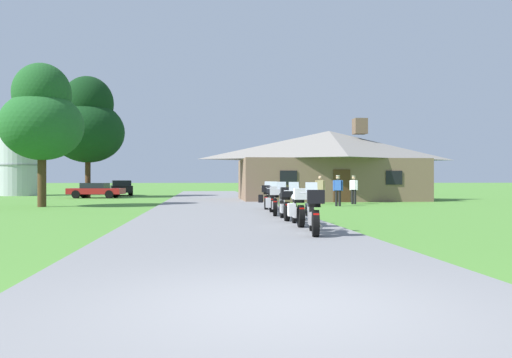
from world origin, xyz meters
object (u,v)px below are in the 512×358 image
Objects in this scene: motorcycle_silver_nearest_to_camera at (314,212)px; parked_red_sedan_far_left at (96,190)px; motorcycle_white_second_in_row at (298,207)px; motorcycle_black_farthest_in_row at (267,197)px; bystander_white_shirt_near_lodge at (354,188)px; tree_left_far at (88,124)px; motorcycle_yellow_fifth_in_row at (272,198)px; bystander_blue_shirt_by_tree at (338,189)px; bystander_tan_shirt_beside_signpost at (320,188)px; motorcycle_green_fourth_in_row at (275,201)px; motorcycle_black_third_in_row at (285,203)px; metal_silo_distant at (20,160)px; parked_black_suv_far_left at (121,187)px; tree_left_near at (42,117)px.

motorcycle_silver_nearest_to_camera is 0.47× the size of parked_red_sedan_far_left.
motorcycle_white_second_in_row is 1.01× the size of motorcycle_black_farthest_in_row.
motorcycle_white_second_in_row is 15.46m from bystander_white_shirt_near_lodge.
tree_left_far is at bearing -168.31° from bystander_white_shirt_near_lodge.
bystander_blue_shirt_by_tree is (4.32, 5.13, 0.33)m from motorcycle_yellow_fifth_in_row.
bystander_tan_shirt_beside_signpost is (4.03, 14.33, 0.32)m from motorcycle_white_second_in_row.
motorcycle_white_second_in_row reaches higher than parked_red_sedan_far_left.
motorcycle_green_fourth_in_row reaches higher than parked_red_sedan_far_left.
motorcycle_white_second_in_row is 2.31m from motorcycle_black_third_in_row.
tree_left_far is 5.72m from parked_red_sedan_far_left.
bystander_white_shirt_near_lodge is (6.03, 14.24, 0.34)m from motorcycle_white_second_in_row.
metal_silo_distant is 11.72m from parked_red_sedan_far_left.
motorcycle_white_second_in_row and motorcycle_green_fourth_in_row have the same top height.
motorcycle_green_fourth_in_row is at bearing -56.41° from metal_silo_distant.
motorcycle_black_third_in_row is at bearing 90.12° from bystander_blue_shirt_by_tree.
motorcycle_silver_nearest_to_camera is 15.16m from bystander_blue_shirt_by_tree.
tree_left_far is (-12.17, 30.25, 5.46)m from motorcycle_silver_nearest_to_camera.
metal_silo_distant reaches higher than motorcycle_black_third_in_row.
tree_left_far is 7.37m from parked_black_suv_far_left.
tree_left_far reaches higher than parked_black_suv_far_left.
motorcycle_black_third_in_row is 1.24× the size of bystander_blue_shirt_by_tree.
motorcycle_black_farthest_in_row is 5.37m from bystander_blue_shirt_by_tree.
motorcycle_yellow_fifth_in_row and motorcycle_black_farthest_in_row have the same top height.
bystander_blue_shirt_by_tree is at bearing -42.30° from metal_silo_distant.
metal_silo_distant is at bearing 122.66° from motorcycle_white_second_in_row.
tree_left_far reaches higher than bystander_tan_shirt_beside_signpost.
parked_red_sedan_far_left is at bearing -17.21° from bystander_blue_shirt_by_tree.
motorcycle_yellow_fifth_in_row is at bearing 74.83° from bystander_blue_shirt_by_tree.
bystander_white_shirt_near_lodge is (5.84, 5.30, 0.34)m from motorcycle_black_farthest_in_row.
metal_silo_distant is 1.51× the size of parked_red_sedan_far_left.
tree_left_near is at bearing 19.24° from bystander_tan_shirt_beside_signpost.
tree_left_near is at bearing 170.66° from motorcycle_black_farthest_in_row.
bystander_blue_shirt_by_tree is 0.35× the size of parked_black_suv_far_left.
tree_left_near reaches higher than motorcycle_black_farthest_in_row.
motorcycle_yellow_fifth_in_row is 27.72m from parked_black_suv_far_left.
bystander_blue_shirt_by_tree reaches higher than motorcycle_yellow_fifth_in_row.
parked_black_suv_far_left is (-10.49, 23.72, 0.17)m from motorcycle_black_farthest_in_row.
metal_silo_distant reaches higher than motorcycle_silver_nearest_to_camera.
bystander_white_shirt_near_lodge is 23.38m from tree_left_far.
motorcycle_black_third_in_row is 2.24m from motorcycle_green_fourth_in_row.
parked_red_sedan_far_left is at bearing 117.25° from motorcycle_black_third_in_row.
motorcycle_black_farthest_in_row is 0.21× the size of tree_left_far.
parked_red_sedan_far_left is at bearing 115.80° from motorcycle_white_second_in_row.
parked_red_sedan_far_left is (-11.23, 24.07, 0.02)m from motorcycle_black_third_in_row.
tree_left_near is 22.76m from metal_silo_distant.
motorcycle_black_third_in_row and motorcycle_yellow_fifth_in_row have the same top height.
metal_silo_distant is 9.81m from parked_black_suv_far_left.
bystander_tan_shirt_beside_signpost reaches higher than parked_red_sedan_far_left.
tree_left_near reaches higher than motorcycle_yellow_fifth_in_row.
bystander_white_shirt_near_lodge is at bearing -36.83° from tree_left_far.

